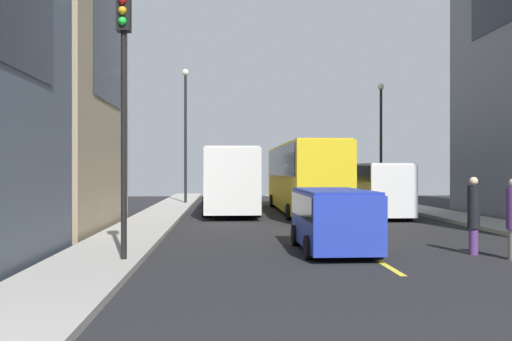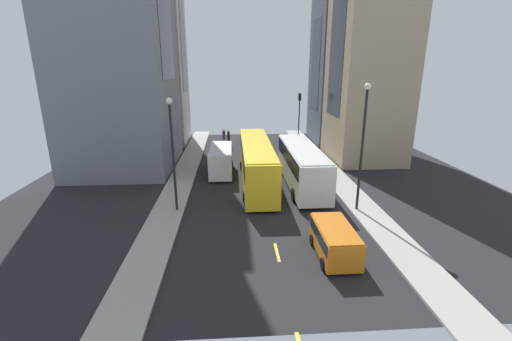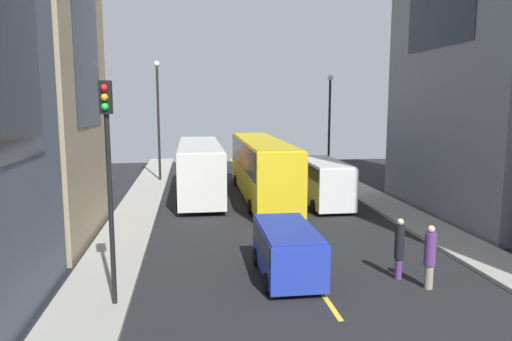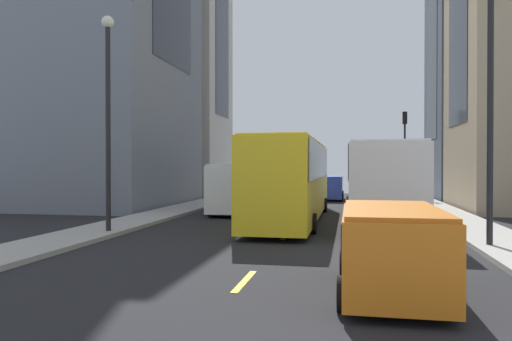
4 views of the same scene
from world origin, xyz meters
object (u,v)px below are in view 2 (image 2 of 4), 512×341
Objects in this scene: delivery_van_white at (221,158)px; car_orange_1 at (335,239)px; pedestrian_crossing_near at (229,138)px; car_blue_0 at (258,139)px; pedestrian_crossing_mid at (224,137)px; city_bus_white at (302,162)px; streetcar_yellow at (257,159)px; traffic_light_near_corner at (299,109)px.

delivery_van_white is 16.58m from car_orange_1.
delivery_van_white is 2.83× the size of pedestrian_crossing_near.
pedestrian_crossing_mid is at bearing -21.26° from car_blue_0.
city_bus_white is 0.84× the size of streetcar_yellow.
delivery_van_white is at bearing 68.32° from car_blue_0.
traffic_light_near_corner reaches higher than city_bus_white.
streetcar_yellow is at bearing -13.71° from city_bus_white.
city_bus_white reaches higher than car_blue_0.
pedestrian_crossing_near reaches higher than car_blue_0.
city_bus_white is 5.56× the size of pedestrian_crossing_mid.
traffic_light_near_corner is at bearing -113.89° from pedestrian_crossing_mid.
streetcar_yellow is 2.17× the size of traffic_light_near_corner.
traffic_light_near_corner is at bearing -96.59° from car_orange_1.
city_bus_white is 3.90m from streetcar_yellow.
delivery_van_white is (3.18, -2.74, -0.61)m from streetcar_yellow.
car_orange_1 is (-2.23, 26.02, -0.02)m from car_blue_0.
pedestrian_crossing_near is (-0.61, 0.91, 0.02)m from pedestrian_crossing_mid.
delivery_van_white is 0.93× the size of traffic_light_near_corner.
car_blue_0 is 0.65× the size of traffic_light_near_corner.
delivery_van_white reaches higher than pedestrian_crossing_near.
traffic_light_near_corner reaches higher than car_blue_0.
streetcar_yellow is 3.33× the size of car_blue_0.
delivery_van_white is 2.86× the size of pedestrian_crossing_mid.
car_blue_0 is at bearing -136.17° from pedestrian_crossing_mid.
delivery_van_white is at bearing -40.77° from streetcar_yellow.
city_bus_white is 16.71m from traffic_light_near_corner.
pedestrian_crossing_mid is (6.51, -27.68, 0.09)m from car_orange_1.
city_bus_white is 5.50× the size of pedestrian_crossing_near.
pedestrian_crossing_near is at bearing 6.77° from traffic_light_near_corner.
delivery_van_white is 12.46m from pedestrian_crossing_mid.
car_orange_1 is at bearing 83.41° from traffic_light_near_corner.
car_blue_0 is at bearing -85.10° from car_orange_1.
pedestrian_crossing_near reaches higher than car_orange_1.
delivery_van_white is 11.61m from car_blue_0.
streetcar_yellow is 13.61m from car_blue_0.
car_blue_0 reaches higher than car_orange_1.
pedestrian_crossing_near is at bearing -93.06° from delivery_van_white.
city_bus_white reaches higher than pedestrian_crossing_near.
car_blue_0 is 4.59m from pedestrian_crossing_mid.
car_blue_0 is (-4.29, -10.78, -0.49)m from delivery_van_white.
car_orange_1 is 28.44m from pedestrian_crossing_mid.
streetcar_yellow is at bearing 139.23° from delivery_van_white.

